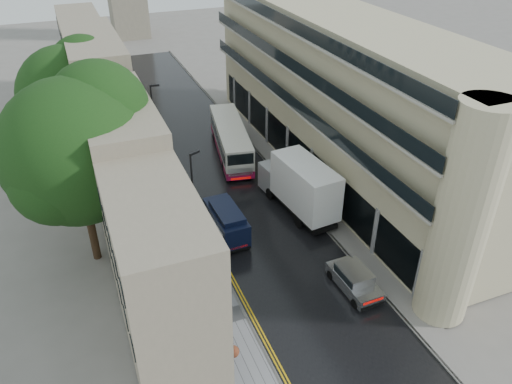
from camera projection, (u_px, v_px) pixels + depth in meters
road at (227, 178)px, 46.17m from camera, size 9.00×85.00×0.02m
left_sidewalk at (165, 189)px, 44.30m from camera, size 2.70×85.00×0.12m
right_sidewalk at (280, 167)px, 47.84m from camera, size 1.80×85.00×0.12m
old_shop_row at (109, 123)px, 42.04m from camera, size 4.50×56.00×12.00m
modern_block at (339, 97)px, 44.55m from camera, size 8.00×40.00×14.00m
tree_near at (80, 174)px, 32.67m from camera, size 10.56×10.56×13.89m
tree_far at (72, 112)px, 43.43m from camera, size 9.24×9.24×12.46m
cream_bus at (223, 156)px, 46.46m from camera, size 4.62×11.80×3.14m
white_lorry at (300, 202)px, 38.26m from camera, size 3.59×9.23×4.73m
silver_hatchback at (356, 298)px, 31.56m from camera, size 2.04×4.39×1.62m
white_van at (215, 241)px, 36.49m from camera, size 1.78×3.90×1.74m
navy_van at (223, 236)px, 36.26m from camera, size 2.17×5.14×2.60m
pedestrian at (169, 188)px, 42.86m from camera, size 0.68×0.55×1.62m
lamp_post_near at (194, 201)px, 35.70m from camera, size 0.84×0.52×7.46m
lamp_post_far at (155, 125)px, 46.50m from camera, size 0.89×0.32×7.77m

